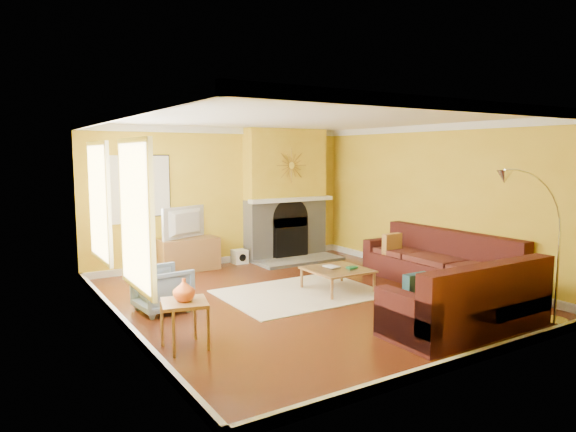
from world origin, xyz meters
TOP-DOWN VIEW (x-y plane):
  - floor at (0.00, 0.00)m, footprint 5.50×6.00m
  - ceiling at (0.00, 0.00)m, footprint 5.50×6.00m
  - wall_back at (0.00, 3.01)m, footprint 5.50×0.02m
  - wall_front at (0.00, -3.01)m, footprint 5.50×0.02m
  - wall_left at (-2.76, 0.00)m, footprint 0.02×6.00m
  - wall_right at (2.76, 0.00)m, footprint 0.02×6.00m
  - baseboard at (0.00, 0.00)m, footprint 5.50×6.00m
  - crown_molding at (0.00, 0.00)m, footprint 5.50×6.00m
  - window_left_near at (-2.72, 1.30)m, footprint 0.06×1.22m
  - window_left_far at (-2.72, -0.60)m, footprint 0.06×1.22m
  - window_back at (-1.90, 2.96)m, footprint 0.82×0.06m
  - wall_art at (-1.25, 2.97)m, footprint 0.34×0.04m
  - fireplace at (1.35, 2.80)m, footprint 1.80×0.40m
  - mantel at (1.35, 2.56)m, footprint 1.92×0.22m
  - hearth at (1.35, 2.25)m, footprint 1.80×0.70m
  - sunburst at (1.35, 2.57)m, footprint 0.70×0.04m
  - rug at (0.05, 0.24)m, footprint 2.40×1.80m
  - sectional_sofa at (1.26, -0.91)m, footprint 2.98×3.58m
  - coffee_table at (0.66, 0.09)m, footprint 0.93×0.93m
  - media_console at (-0.84, 2.73)m, footprint 1.11×0.50m
  - tv at (-0.84, 2.73)m, footprint 1.01×0.53m
  - subwoofer at (0.25, 2.78)m, footprint 0.27×0.27m
  - armchair at (-2.07, 0.49)m, footprint 0.76×0.74m
  - side_table at (-2.30, -0.99)m, footprint 0.61×0.61m
  - vase at (-2.30, -0.99)m, footprint 0.27×0.27m
  - book at (0.52, 0.18)m, footprint 0.21×0.27m
  - arc_lamp at (1.52, -2.70)m, footprint 1.28×0.36m

SIDE VIEW (x-z plane):
  - floor at x=0.00m, z-range -0.02..0.00m
  - rug at x=0.05m, z-range 0.00..0.02m
  - hearth at x=1.35m, z-range 0.00..0.06m
  - baseboard at x=0.00m, z-range 0.00..0.12m
  - subwoofer at x=0.25m, z-range 0.00..0.27m
  - coffee_table at x=0.66m, z-range 0.00..0.36m
  - side_table at x=-2.30m, z-range 0.00..0.55m
  - media_console at x=-0.84m, z-range 0.00..0.61m
  - armchair at x=-2.07m, z-range 0.00..0.63m
  - book at x=0.52m, z-range 0.36..0.39m
  - sectional_sofa at x=1.26m, z-range 0.00..0.90m
  - vase at x=-2.30m, z-range 0.55..0.81m
  - tv at x=-0.84m, z-range 0.61..1.21m
  - arc_lamp at x=1.52m, z-range 0.00..2.00m
  - mantel at x=1.35m, z-range 1.21..1.29m
  - wall_back at x=0.00m, z-range 0.00..2.70m
  - wall_front at x=0.00m, z-range 0.00..2.70m
  - wall_left at x=-2.76m, z-range 0.00..2.70m
  - wall_right at x=2.76m, z-range 0.00..2.70m
  - fireplace at x=1.35m, z-range 0.00..2.70m
  - window_left_near at x=-2.72m, z-range 0.64..2.36m
  - window_left_far at x=-2.72m, z-range 0.64..2.36m
  - window_back at x=-1.90m, z-range 0.94..2.16m
  - wall_art at x=-1.25m, z-range 1.03..2.17m
  - sunburst at x=1.35m, z-range 1.60..2.30m
  - crown_molding at x=0.00m, z-range 2.58..2.70m
  - ceiling at x=0.00m, z-range 2.70..2.72m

